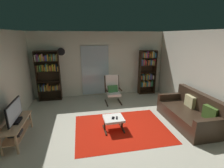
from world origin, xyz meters
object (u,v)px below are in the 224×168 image
at_px(television, 14,113).
at_px(tv_remote, 117,118).
at_px(wall_clock, 61,52).
at_px(bookshelf_near_tv, 48,73).
at_px(bookshelf_near_sofa, 147,71).
at_px(leather_sofa, 190,113).
at_px(ottoman, 113,120).
at_px(lounge_armchair, 113,88).
at_px(tv_stand, 17,128).
at_px(cell_phone, 113,118).

relative_size(television, tv_remote, 5.92).
xyz_separation_m(television, wall_clock, (0.88, 2.76, 1.12)).
xyz_separation_m(bookshelf_near_tv, bookshelf_near_sofa, (4.00, 0.01, -0.05)).
bearing_deg(television, tv_remote, -1.52).
height_order(leather_sofa, ottoman, leather_sofa).
xyz_separation_m(bookshelf_near_tv, lounge_armchair, (2.37, -0.72, -0.52)).
bearing_deg(ottoman, bookshelf_near_tv, 127.40).
height_order(television, lounge_armchair, lounge_armchair).
distance_m(leather_sofa, wall_clock, 4.91).
relative_size(leather_sofa, tv_remote, 13.23).
height_order(tv_stand, bookshelf_near_tv, bookshelf_near_tv).
bearing_deg(ottoman, lounge_armchair, 79.41).
distance_m(leather_sofa, tv_remote, 2.13).
relative_size(tv_remote, wall_clock, 0.50).
relative_size(bookshelf_near_sofa, cell_phone, 13.23).
bearing_deg(tv_remote, television, -166.17).
xyz_separation_m(tv_stand, cell_phone, (2.34, -0.03, 0.05)).
bearing_deg(wall_clock, ottoman, -62.05).
xyz_separation_m(leather_sofa, wall_clock, (-3.68, 2.85, 1.54)).
bearing_deg(lounge_armchair, leather_sofa, -46.96).
bearing_deg(cell_phone, tv_remote, 7.77).
height_order(leather_sofa, wall_clock, wall_clock).
height_order(ottoman, cell_phone, cell_phone).
height_order(television, tv_remote, television).
xyz_separation_m(lounge_armchair, tv_remote, (-0.28, -1.96, -0.16)).
bearing_deg(lounge_armchair, bookshelf_near_sofa, 23.74).
bearing_deg(ottoman, wall_clock, 117.95).
distance_m(leather_sofa, lounge_armchair, 2.72).
bearing_deg(bookshelf_near_sofa, bookshelf_near_tv, -179.92).
bearing_deg(tv_stand, bookshelf_near_tv, 82.42).
xyz_separation_m(television, tv_remote, (2.44, -0.06, -0.35)).
relative_size(leather_sofa, lounge_armchair, 1.86).
distance_m(bookshelf_near_tv, bookshelf_near_sofa, 4.01).
bearing_deg(television, cell_phone, -1.19).
bearing_deg(tv_stand, leather_sofa, -0.85).
height_order(bookshelf_near_sofa, cell_phone, bookshelf_near_sofa).
bearing_deg(lounge_armchair, tv_stand, -144.81).
relative_size(ottoman, tv_remote, 3.72).
height_order(bookshelf_near_tv, ottoman, bookshelf_near_tv).
xyz_separation_m(leather_sofa, tv_remote, (-2.13, 0.02, 0.06)).
bearing_deg(lounge_armchair, cell_phone, -100.84).
bearing_deg(tv_remote, lounge_armchair, 97.28).
bearing_deg(leather_sofa, bookshelf_near_tv, 147.39).
xyz_separation_m(tv_stand, leather_sofa, (4.57, -0.07, -0.01)).
height_order(leather_sofa, lounge_armchair, lounge_armchair).
bearing_deg(television, tv_stand, -95.68).
distance_m(tv_stand, tv_remote, 2.44).
xyz_separation_m(television, bookshelf_near_sofa, (4.35, 2.61, 0.28)).
relative_size(television, bookshelf_near_tv, 0.45).
bearing_deg(leather_sofa, tv_remote, 179.33).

